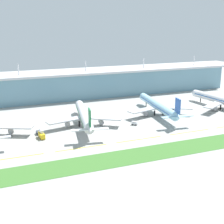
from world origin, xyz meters
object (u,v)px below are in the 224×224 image
Objects in this scene: fuel_truck at (42,134)px; pushback_tug at (38,133)px; airliner_far_middle at (158,106)px; baggage_cart at (135,123)px; airliner_near_middle at (84,116)px; airliner_farthest at (223,101)px.

pushback_tug is at bearing 96.19° from fuel_truck.
airliner_far_middle reaches higher than baggage_cart.
fuel_truck reaches higher than baggage_cart.
airliner_near_middle is 31.22m from pushback_tug.
airliner_near_middle is 33.04m from baggage_cart.
airliner_near_middle reaches higher than baggage_cart.
airliner_near_middle and airliner_far_middle have the same top height.
airliner_farthest is (54.44, -3.81, -0.00)m from airliner_far_middle.
airliner_near_middle reaches higher than fuel_truck.
airliner_far_middle is 54.57m from airliner_farthest.
airliner_farthest is 81.54m from baggage_cart.
airliner_far_middle is 87.97m from fuel_truck.
airliner_farthest is at bearing 0.20° from airliner_near_middle.
baggage_cart is (-26.10, -15.41, -5.19)m from airliner_far_middle.
airliner_farthest is at bearing 5.52° from fuel_truck.
fuel_truck is at bearing -83.81° from pushback_tug.
airliner_near_middle is at bearing -179.80° from airliner_farthest.
fuel_truck is at bearing -155.82° from airliner_near_middle.
baggage_cart is 61.01m from pushback_tug.
baggage_cart is (30.65, -11.21, -5.19)m from airliner_near_middle.
airliner_farthest reaches higher than fuel_truck.
baggage_cart is at bearing -20.09° from airliner_near_middle.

